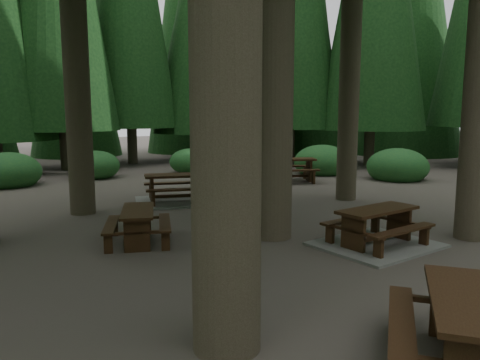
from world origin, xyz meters
TOP-DOWN VIEW (x-y plane):
  - ground at (0.00, 0.00)m, footprint 80.00×80.00m
  - picnic_table_a at (1.95, -1.62)m, footprint 2.33×1.95m
  - picnic_table_b at (-1.64, 1.53)m, footprint 1.89×2.01m
  - picnic_table_c at (1.25, 4.75)m, footprint 3.07×2.86m
  - picnic_table_d at (6.68, 5.71)m, footprint 2.61×2.48m
  - picnic_table_e at (-1.20, -4.90)m, footprint 2.38×2.27m
  - shrub_ring at (0.70, 0.75)m, footprint 23.86×24.64m

SIDE VIEW (x-z plane):
  - ground at x=0.00m, z-range 0.00..0.00m
  - picnic_table_a at x=1.95m, z-range -0.12..0.64m
  - picnic_table_c at x=1.25m, z-range -0.13..0.70m
  - shrub_ring at x=0.70m, z-range -0.35..1.15m
  - picnic_table_b at x=-1.64m, z-range 0.11..0.80m
  - picnic_table_e at x=-1.20m, z-range 0.13..0.94m
  - picnic_table_d at x=6.68m, z-range 0.14..1.03m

